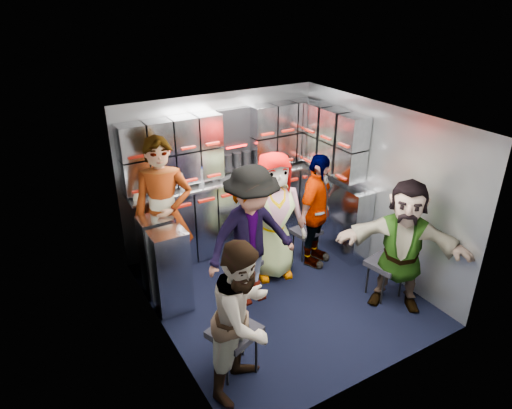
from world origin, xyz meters
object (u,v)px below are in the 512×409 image
jump_seat_near_left (235,334)px  attendant_arc_b (251,237)px  jump_seat_mid_right (306,233)px  attendant_arc_e (402,246)px  jump_seat_near_right (386,265)px  attendant_arc_d (316,211)px  attendant_arc_a (244,318)px  jump_seat_center (265,238)px  attendant_standing (164,215)px  jump_seat_mid_left (244,266)px  attendant_arc_c (273,216)px

jump_seat_near_left → attendant_arc_b: bearing=52.0°
jump_seat_mid_right → attendant_arc_b: (-1.10, -0.47, 0.48)m
attendant_arc_e → jump_seat_near_right: bearing=136.9°
jump_seat_near_left → attendant_arc_d: 2.13m
jump_seat_near_left → attendant_arc_a: size_ratio=0.35×
jump_seat_mid_right → attendant_arc_e: 1.44m
jump_seat_center → attendant_arc_e: size_ratio=0.32×
jump_seat_mid_right → attendant_standing: size_ratio=0.22×
attendant_standing → attendant_arc_a: 1.86m
jump_seat_mid_left → attendant_arc_d: 1.17m
jump_seat_mid_left → attendant_arc_b: (0.00, -0.18, 0.47)m
jump_seat_center → jump_seat_mid_right: size_ratio=1.23×
jump_seat_center → attendant_arc_b: 0.83m
jump_seat_near_right → attendant_standing: attendant_standing is taller
jump_seat_near_right → attendant_arc_e: bearing=-90.0°
attendant_standing → attendant_arc_d: attendant_standing is taller
jump_seat_near_right → attendant_arc_b: size_ratio=0.28×
jump_seat_mid_left → attendant_arc_d: size_ratio=0.30×
attendant_standing → attendant_arc_d: bearing=6.4°
jump_seat_center → attendant_arc_c: 0.43m
attendant_arc_d → attendant_arc_e: 1.20m
attendant_arc_c → jump_seat_center: bearing=103.4°
attendant_standing → attendant_arc_a: bearing=-66.6°
attendant_arc_c → jump_seat_mid_left: bearing=-148.8°
attendant_standing → attendant_arc_e: attendant_standing is taller
jump_seat_mid_left → attendant_arc_a: (-0.67, -1.22, 0.38)m
attendant_arc_a → attendant_arc_d: 2.21m
attendant_arc_b → jump_seat_near_right: bearing=-27.6°
jump_seat_near_right → attendant_arc_d: bearing=105.9°
jump_seat_near_left → attendant_arc_b: attendant_arc_b is taller
attendant_arc_e → attendant_arc_b: bearing=-165.6°
jump_seat_near_left → jump_seat_mid_right: 2.21m
attendant_standing → attendant_arc_a: size_ratio=1.24×
jump_seat_near_right → attendant_arc_a: (-2.05, -0.34, 0.33)m
jump_seat_center → attendant_arc_e: bearing=-57.9°
attendant_arc_c → attendant_arc_e: 1.51m
attendant_arc_b → attendant_arc_d: size_ratio=1.11×
jump_seat_near_right → attendant_arc_e: 0.39m
jump_seat_near_left → jump_seat_mid_left: jump_seat_near_left is taller
jump_seat_mid_left → attendant_standing: attendant_standing is taller
jump_seat_near_left → attendant_arc_d: bearing=32.9°
jump_seat_near_right → attendant_arc_a: 2.11m
attendant_standing → attendant_arc_b: bearing=-26.7°
jump_seat_near_left → jump_seat_near_right: jump_seat_near_left is taller
jump_seat_mid_left → attendant_arc_a: attendant_arc_a is taller
jump_seat_mid_left → attendant_arc_b: bearing=-90.0°
attendant_arc_e → jump_seat_mid_left: bearing=-170.6°
attendant_standing → attendant_arc_b: attendant_standing is taller
jump_seat_near_left → attendant_arc_e: bearing=-0.7°
jump_seat_near_right → attendant_arc_b: (-1.38, 0.70, 0.42)m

